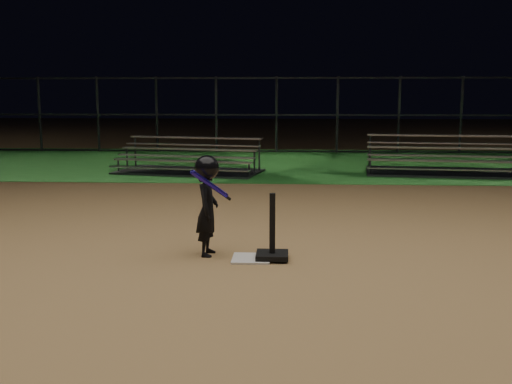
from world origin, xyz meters
name	(u,v)px	position (x,y,z in m)	size (l,w,h in m)	color
ground	(251,259)	(0.00, 0.00, 0.00)	(80.00, 80.00, 0.00)	olive
grass_strip	(274,163)	(0.00, 10.00, 0.01)	(60.00, 8.00, 0.01)	#1E5E1F
home_plate	(251,259)	(0.00, 0.00, 0.01)	(0.45, 0.45, 0.02)	beige
batting_tee	(272,246)	(0.25, 0.01, 0.17)	(0.38, 0.38, 0.78)	black
child_batter	(207,203)	(-0.54, 0.18, 0.65)	(0.46, 0.53, 1.23)	black
bleacher_left	(189,166)	(-2.06, 7.72, 0.18)	(3.77, 2.36, 0.86)	silver
bleacher_right	(445,166)	(4.24, 7.89, 0.19)	(3.94, 2.25, 0.92)	#B7B6BB
backstop_fence	(276,115)	(0.00, 13.00, 1.25)	(20.08, 0.08, 2.50)	#38383D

